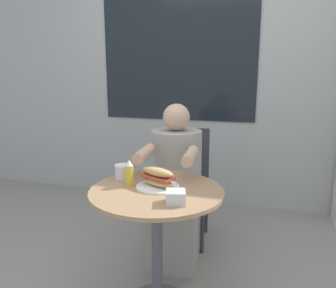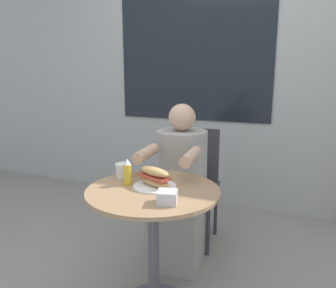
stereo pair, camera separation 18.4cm
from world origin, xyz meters
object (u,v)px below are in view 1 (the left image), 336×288
Objects in this scene: diner_chair at (186,173)px; condiment_bottle at (129,173)px; cafe_table at (157,223)px; sandwich_on_plate at (158,179)px; drink_cup at (122,172)px; seated_diner at (175,195)px.

condiment_bottle is (-0.09, -0.87, 0.25)m from diner_chair.
condiment_bottle is at bearing 174.82° from cafe_table.
sandwich_on_plate is (-0.01, 0.03, 0.23)m from cafe_table.
cafe_table is 3.05× the size of sandwich_on_plate.
diner_chair is at bearing 83.81° from condiment_bottle.
diner_chair reaches higher than condiment_bottle.
diner_chair is at bearing 76.90° from drink_cup.
seated_diner is 13.05× the size of drink_cup.
condiment_bottle is (-0.15, -0.02, 0.02)m from sandwich_on_plate.
diner_chair is 3.78× the size of sandwich_on_plate.
cafe_table is at bearing -5.18° from condiment_bottle.
seated_diner is 7.68× the size of condiment_bottle.
drink_cup is at bearing 132.04° from condiment_bottle.
diner_chair is (-0.06, 0.88, 0.01)m from cafe_table.
sandwich_on_plate is at bearing 88.52° from diner_chair.
cafe_table is 0.23m from sandwich_on_plate.
seated_diner reaches higher than condiment_bottle.
diner_chair is 0.83m from drink_cup.
diner_chair reaches higher than drink_cup.
diner_chair is 0.91m from condiment_bottle.
diner_chair is 0.35m from seated_diner.
sandwich_on_plate is 0.25m from drink_cup.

